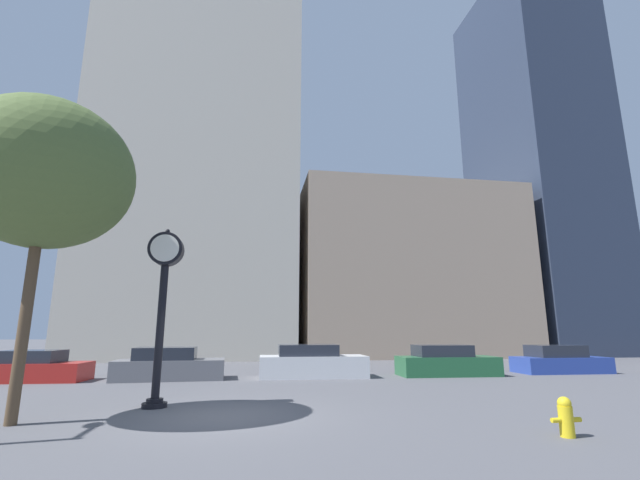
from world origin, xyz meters
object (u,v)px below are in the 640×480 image
(street_clock, at_px, (164,286))
(bare_tree, at_px, (46,174))
(car_white, at_px, (312,363))
(car_grey, at_px, (169,366))
(car_green, at_px, (446,362))
(car_red, at_px, (34,368))
(car_blue, at_px, (559,361))
(fire_hydrant_near, at_px, (566,416))

(street_clock, bearing_deg, bare_tree, -144.99)
(car_white, distance_m, bare_tree, 12.21)
(car_grey, xyz_separation_m, bare_tree, (-1.64, -8.39, 4.97))
(street_clock, bearing_deg, car_green, 30.16)
(car_red, xyz_separation_m, car_grey, (5.08, -0.11, 0.04))
(car_white, relative_size, car_blue, 1.08)
(car_red, relative_size, car_white, 0.86)
(car_red, relative_size, bare_tree, 0.53)
(car_green, xyz_separation_m, bare_tree, (-13.43, -8.10, 4.95))
(car_white, bearing_deg, car_blue, 2.24)
(car_blue, bearing_deg, car_red, -178.57)
(car_grey, relative_size, car_green, 1.00)
(car_grey, bearing_deg, street_clock, -85.47)
(car_red, bearing_deg, car_white, 1.83)
(car_green, distance_m, car_blue, 5.82)
(car_white, height_order, car_green, car_white)
(street_clock, distance_m, car_green, 12.90)
(car_green, bearing_deg, car_white, -179.52)
(fire_hydrant_near, bearing_deg, car_white, 106.49)
(fire_hydrant_near, height_order, bare_tree, bare_tree)
(car_white, distance_m, car_blue, 11.77)
(car_white, bearing_deg, car_green, -0.47)
(street_clock, bearing_deg, car_grey, 97.32)
(car_blue, height_order, fire_hydrant_near, car_blue)
(car_blue, relative_size, bare_tree, 0.58)
(car_red, relative_size, car_green, 0.89)
(street_clock, distance_m, car_grey, 7.17)
(car_red, distance_m, car_white, 10.91)
(car_green, relative_size, car_blue, 1.04)
(car_green, bearing_deg, street_clock, -147.44)
(fire_hydrant_near, xyz_separation_m, bare_tree, (-10.73, 2.71, 5.15))
(car_blue, bearing_deg, car_green, -174.92)
(car_grey, height_order, car_white, car_white)
(car_grey, distance_m, car_green, 11.79)
(car_grey, height_order, bare_tree, bare_tree)
(car_red, bearing_deg, street_clock, -45.83)
(bare_tree, bearing_deg, car_white, 48.00)
(car_green, height_order, fire_hydrant_near, car_green)
(car_white, height_order, fire_hydrant_near, car_white)
(car_red, bearing_deg, fire_hydrant_near, -35.47)
(car_white, bearing_deg, bare_tree, -130.55)
(street_clock, height_order, car_green, street_clock)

